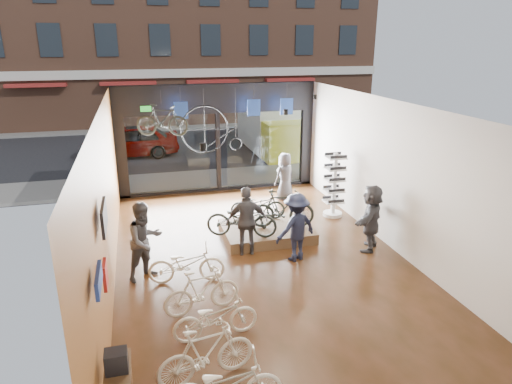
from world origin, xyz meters
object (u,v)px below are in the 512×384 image
object	(u,v)px
display_bike_mid	(282,209)
customer_3	(296,227)
display_bike_right	(258,205)
customer_5	(371,218)
floor_bike_4	(186,264)
display_bike_left	(242,219)
customer_2	(247,221)
display_platform	(266,232)
sunglasses_rack	(334,185)
penny_farthing	(215,131)
floor_bike_3	(202,291)
street_car	(130,141)
hung_bike	(162,120)
customer_4	(285,176)
floor_bike_1	(206,354)
floor_bike_2	(215,317)
customer_1	(145,241)
box_truck	(275,126)

from	to	relation	value
display_bike_mid	customer_3	distance (m)	1.38
display_bike_right	customer_5	bearing A→B (deg)	-117.76
floor_bike_4	display_bike_right	world-z (taller)	display_bike_right
display_bike_left	customer_2	bearing A→B (deg)	-153.87
display_platform	sunglasses_rack	world-z (taller)	sunglasses_rack
penny_farthing	display_bike_right	bearing A→B (deg)	-70.00
floor_bike_3	display_bike_right	xyz separation A→B (m)	(2.19, 3.87, 0.24)
floor_bike_3	sunglasses_rack	xyz separation A→B (m)	(4.71, 4.25, 0.53)
display_bike_left	penny_farthing	distance (m)	3.75
customer_2	customer_3	size ratio (longest dim) A/B	1.03
floor_bike_4	display_bike_mid	distance (m)	3.38
street_car	hung_bike	world-z (taller)	hung_bike
display_bike_mid	customer_4	bearing A→B (deg)	-7.61
display_bike_mid	customer_4	distance (m)	3.26
display_bike_left	hung_bike	world-z (taller)	hung_bike
customer_4	floor_bike_3	bearing A→B (deg)	33.86
penny_farthing	customer_5	bearing A→B (deg)	-52.78
street_car	display_bike_left	xyz separation A→B (m)	(2.78, -10.94, 0.03)
floor_bike_1	customer_4	distance (m)	9.04
street_car	floor_bike_3	size ratio (longest dim) A/B	2.82
floor_bike_1	customer_3	xyz separation A→B (m)	(2.80, 3.66, 0.38)
display_bike_left	display_bike_right	distance (m)	1.32
penny_farthing	hung_bike	xyz separation A→B (m)	(-1.61, -0.19, 0.43)
display_bike_mid	sunglasses_rack	xyz separation A→B (m)	(2.03, 1.15, 0.17)
floor_bike_2	hung_bike	bearing A→B (deg)	-1.07
customer_1	hung_bike	xyz separation A→B (m)	(0.78, 4.19, 2.01)
box_truck	floor_bike_4	world-z (taller)	box_truck
floor_bike_2	customer_1	size ratio (longest dim) A/B	0.86
floor_bike_2	floor_bike_3	size ratio (longest dim) A/B	1.01
hung_bike	customer_2	bearing A→B (deg)	-135.60
display_platform	floor_bike_2	bearing A→B (deg)	-117.56
display_bike_left	display_bike_mid	distance (m)	1.26
floor_bike_4	display_bike_left	distance (m)	2.22
street_car	box_truck	size ratio (longest dim) A/B	0.67
box_truck	hung_bike	size ratio (longest dim) A/B	4.17
customer_4	box_truck	bearing A→B (deg)	-129.04
customer_1	customer_2	distance (m)	2.59
customer_2	box_truck	bearing A→B (deg)	-105.89
display_bike_right	customer_5	size ratio (longest dim) A/B	0.89
floor_bike_4	display_platform	world-z (taller)	floor_bike_4
street_car	floor_bike_3	world-z (taller)	street_car
floor_bike_2	hung_bike	xyz separation A→B (m)	(-0.35, 6.79, 2.51)
floor_bike_4	penny_farthing	bearing A→B (deg)	-11.30
floor_bike_4	hung_bike	bearing A→B (deg)	7.32
sunglasses_rack	customer_4	bearing A→B (deg)	100.29
display_bike_mid	floor_bike_3	bearing A→B (deg)	151.09
customer_1	customer_2	size ratio (longest dim) A/B	1.02
box_truck	display_platform	size ratio (longest dim) A/B	2.75
floor_bike_2	display_bike_right	world-z (taller)	display_bike_right
floor_bike_3	display_platform	size ratio (longest dim) A/B	0.65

